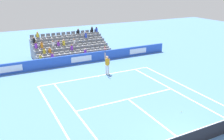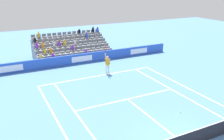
% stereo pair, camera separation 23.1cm
% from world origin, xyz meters
% --- Properties ---
extents(line_baseline, '(10.97, 0.10, 0.01)m').
position_xyz_m(line_baseline, '(0.00, -11.89, 0.00)').
color(line_baseline, white).
rests_on(line_baseline, ground).
extents(line_service, '(8.23, 0.10, 0.01)m').
position_xyz_m(line_service, '(0.00, -6.40, 0.00)').
color(line_service, white).
rests_on(line_service, ground).
extents(line_centre_service, '(0.10, 6.40, 0.01)m').
position_xyz_m(line_centre_service, '(0.00, -3.20, 0.00)').
color(line_centre_service, white).
rests_on(line_centre_service, ground).
extents(line_singles_sideline_left, '(0.10, 11.89, 0.01)m').
position_xyz_m(line_singles_sideline_left, '(4.12, -5.95, 0.00)').
color(line_singles_sideline_left, white).
rests_on(line_singles_sideline_left, ground).
extents(line_singles_sideline_right, '(0.10, 11.89, 0.01)m').
position_xyz_m(line_singles_sideline_right, '(-4.12, -5.95, 0.00)').
color(line_singles_sideline_right, white).
rests_on(line_singles_sideline_right, ground).
extents(line_doubles_sideline_left, '(0.10, 11.89, 0.01)m').
position_xyz_m(line_doubles_sideline_left, '(5.49, -5.95, 0.00)').
color(line_doubles_sideline_left, white).
rests_on(line_doubles_sideline_left, ground).
extents(line_doubles_sideline_right, '(0.10, 11.89, 0.01)m').
position_xyz_m(line_doubles_sideline_right, '(-5.49, -5.95, 0.00)').
color(line_doubles_sideline_right, white).
rests_on(line_doubles_sideline_right, ground).
extents(line_centre_mark, '(0.10, 0.20, 0.01)m').
position_xyz_m(line_centre_mark, '(0.00, -11.79, 0.00)').
color(line_centre_mark, white).
rests_on(line_centre_mark, ground).
extents(sponsor_barrier, '(21.60, 0.22, 1.07)m').
position_xyz_m(sponsor_barrier, '(0.00, -16.21, 0.54)').
color(sponsor_barrier, blue).
rests_on(sponsor_barrier, ground).
extents(tennis_net, '(11.97, 0.10, 1.07)m').
position_xyz_m(tennis_net, '(0.00, 0.00, 0.49)').
color(tennis_net, '#33383D').
rests_on(tennis_net, ground).
extents(tennis_player, '(0.53, 0.39, 2.85)m').
position_xyz_m(tennis_player, '(-1.03, -11.98, 0.99)').
color(tennis_player, white).
rests_on(tennis_player, ground).
extents(stadium_stand, '(8.68, 4.75, 3.03)m').
position_xyz_m(stadium_stand, '(0.02, -19.78, 0.82)').
color(stadium_stand, gray).
rests_on(stadium_stand, ground).
extents(loose_tennis_ball, '(0.07, 0.07, 0.07)m').
position_xyz_m(loose_tennis_ball, '(-2.17, -3.05, 0.03)').
color(loose_tennis_ball, '#D1E533').
rests_on(loose_tennis_ball, ground).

